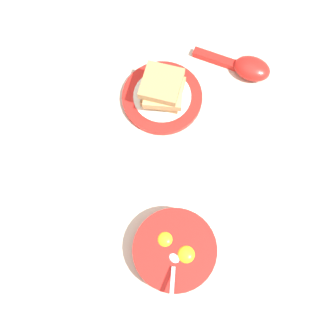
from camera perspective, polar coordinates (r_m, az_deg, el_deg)
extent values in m
plane|color=beige|center=(0.83, 1.64, 5.55)|extent=(3.00, 3.00, 0.00)
cylinder|color=red|center=(0.74, 0.98, -11.89)|extent=(0.15, 0.15, 0.04)
cylinder|color=white|center=(0.74, 0.98, -11.85)|extent=(0.13, 0.13, 0.02)
ellipsoid|color=yellow|center=(0.73, -0.43, -10.34)|extent=(0.03, 0.03, 0.02)
ellipsoid|color=yellow|center=(0.73, 2.65, -12.43)|extent=(0.03, 0.03, 0.02)
cylinder|color=black|center=(0.73, 1.95, -10.99)|extent=(0.03, 0.03, 0.00)
ellipsoid|color=silver|center=(0.72, 0.90, -12.98)|extent=(0.03, 0.02, 0.01)
cube|color=silver|center=(0.70, 0.66, -16.12)|extent=(0.04, 0.04, 0.03)
cylinder|color=red|center=(0.85, -0.84, 10.21)|extent=(0.17, 0.17, 0.01)
cylinder|color=white|center=(0.85, -0.85, 10.43)|extent=(0.12, 0.12, 0.00)
cube|color=tan|center=(0.84, -0.70, 11.03)|extent=(0.11, 0.11, 0.02)
cube|color=tan|center=(0.82, -0.66, 11.18)|extent=(0.11, 0.11, 0.02)
cube|color=tan|center=(0.81, -0.95, 12.17)|extent=(0.11, 0.11, 0.02)
ellipsoid|color=red|center=(0.89, 12.09, 13.93)|extent=(0.09, 0.08, 0.04)
cube|color=red|center=(0.91, 6.89, 15.45)|extent=(0.10, 0.05, 0.02)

